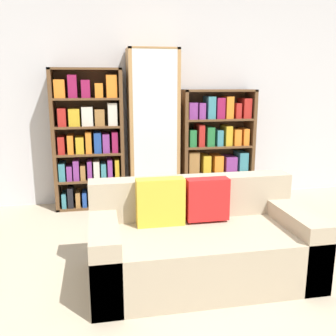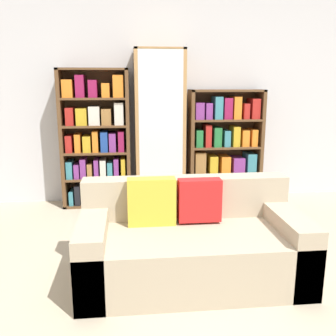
{
  "view_description": "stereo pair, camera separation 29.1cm",
  "coord_description": "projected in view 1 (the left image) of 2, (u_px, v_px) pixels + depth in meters",
  "views": [
    {
      "loc": [
        -0.73,
        -2.01,
        1.44
      ],
      "look_at": [
        -0.08,
        1.39,
        0.64
      ],
      "focal_mm": 40.0,
      "sensor_mm": 36.0,
      "label": 1
    },
    {
      "loc": [
        -0.44,
        -2.05,
        1.44
      ],
      "look_at": [
        -0.08,
        1.39,
        0.64
      ],
      "focal_mm": 40.0,
      "sensor_mm": 36.0,
      "label": 2
    }
  ],
  "objects": [
    {
      "name": "ground_plane",
      "position": [
        221.0,
        314.0,
        2.38
      ],
      "size": [
        16.0,
        16.0,
        0.0
      ],
      "primitive_type": "plane",
      "color": "tan"
    },
    {
      "name": "bookshelf_right",
      "position": [
        216.0,
        147.0,
        4.6
      ],
      "size": [
        0.88,
        0.32,
        1.35
      ],
      "color": "brown",
      "rests_on": "ground"
    },
    {
      "name": "couch",
      "position": [
        200.0,
        243.0,
        2.81
      ],
      "size": [
        1.62,
        0.83,
        0.75
      ],
      "color": "tan",
      "rests_on": "ground"
    },
    {
      "name": "display_cabinet",
      "position": [
        153.0,
        129.0,
        4.38
      ],
      "size": [
        0.58,
        0.36,
        1.81
      ],
      "color": "#AD7F4C",
      "rests_on": "ground"
    },
    {
      "name": "wine_bottle",
      "position": [
        215.0,
        203.0,
        4.1
      ],
      "size": [
        0.08,
        0.08,
        0.35
      ],
      "color": "black",
      "rests_on": "ground"
    },
    {
      "name": "wall_back",
      "position": [
        156.0,
        90.0,
        4.51
      ],
      "size": [
        6.47,
        0.06,
        2.7
      ],
      "color": "silver",
      "rests_on": "ground"
    },
    {
      "name": "bookshelf_left",
      "position": [
        89.0,
        140.0,
        4.29
      ],
      "size": [
        0.79,
        0.32,
        1.59
      ],
      "color": "brown",
      "rests_on": "ground"
    }
  ]
}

